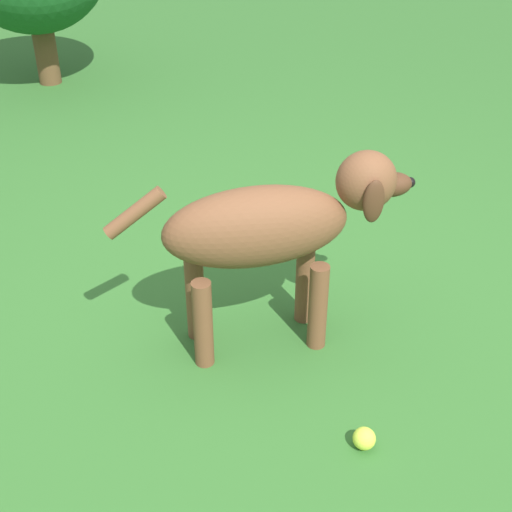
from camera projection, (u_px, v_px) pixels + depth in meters
ground at (281, 341)px, 2.37m from camera, size 14.00×14.00×0.00m
dog at (274, 228)px, 2.16m from camera, size 0.49×0.90×0.66m
tennis_ball_0 at (364, 438)px, 1.96m from camera, size 0.07×0.07×0.07m
tennis_ball_1 at (187, 217)px, 3.03m from camera, size 0.07×0.07×0.07m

